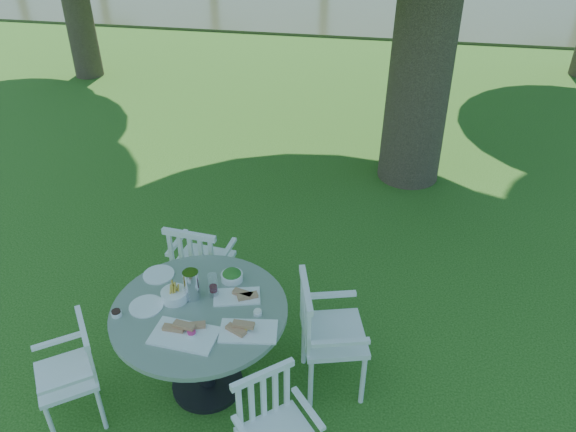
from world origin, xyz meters
name	(u,v)px	position (x,y,z in m)	size (l,w,h in m)	color
ground	(284,302)	(0.00, 0.00, 0.00)	(140.00, 140.00, 0.00)	#17420D
table	(201,327)	(-0.42, -1.08, 0.64)	(1.28, 1.28, 0.82)	black
chair_ne	(321,329)	(0.45, -0.88, 0.59)	(0.59, 0.61, 1.00)	white
chair_nw	(198,262)	(-0.73, -0.23, 0.55)	(0.52, 0.49, 0.94)	white
chair_sw	(77,366)	(-1.23, -1.48, 0.51)	(0.59, 0.59, 0.86)	white
chair_se	(272,422)	(0.24, -1.69, 0.51)	(0.60, 0.60, 0.87)	white
tableware	(197,299)	(-0.45, -1.02, 0.87)	(1.21, 0.87, 0.23)	white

